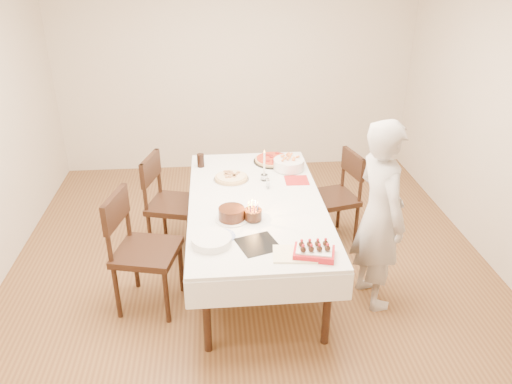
{
  "coord_description": "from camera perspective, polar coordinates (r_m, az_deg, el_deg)",
  "views": [
    {
      "loc": [
        -0.3,
        -3.78,
        2.73
      ],
      "look_at": [
        0.04,
        -0.01,
        0.83
      ],
      "focal_mm": 35.0,
      "sensor_mm": 36.0,
      "label": 1
    }
  ],
  "objects": [
    {
      "name": "floor",
      "position": [
        4.67,
        -0.45,
        -9.15
      ],
      "size": [
        5.0,
        5.0,
        0.0
      ],
      "primitive_type": "plane",
      "color": "brown",
      "rests_on": "ground"
    },
    {
      "name": "pizza_white",
      "position": [
        4.64,
        -2.85,
        1.64
      ],
      "size": [
        0.38,
        0.38,
        0.04
      ],
      "primitive_type": "cylinder",
      "rotation": [
        0.0,
        0.0,
        -0.17
      ],
      "color": "beige",
      "rests_on": "dining_table"
    },
    {
      "name": "birthday_cake",
      "position": [
        3.94,
        -0.34,
        -2.14
      ],
      "size": [
        0.14,
        0.14,
        0.15
      ],
      "primitive_type": "cylinder",
      "rotation": [
        0.0,
        0.0,
        -0.02
      ],
      "color": "#3B1B10",
      "rests_on": "dining_table"
    },
    {
      "name": "chair_right_savory",
      "position": [
        4.98,
        8.71,
        -0.71
      ],
      "size": [
        0.58,
        0.58,
        0.94
      ],
      "primitive_type": null,
      "rotation": [
        0.0,
        0.0,
        0.24
      ],
      "color": "black",
      "rests_on": "floor"
    },
    {
      "name": "wall_front",
      "position": [
        1.9,
        5.9,
        -19.99
      ],
      "size": [
        4.5,
        0.04,
        2.7
      ],
      "primitive_type": "cube",
      "color": "beige",
      "rests_on": "floor"
    },
    {
      "name": "strawberry_box",
      "position": [
        3.55,
        6.65,
        -6.79
      ],
      "size": [
        0.32,
        0.26,
        0.07
      ],
      "primitive_type": null,
      "rotation": [
        0.0,
        0.0,
        -0.26
      ],
      "color": "#AC131B",
      "rests_on": "dining_table"
    },
    {
      "name": "wall_back",
      "position": [
        6.43,
        -2.35,
        14.21
      ],
      "size": [
        4.5,
        0.04,
        2.7
      ],
      "primitive_type": "cube",
      "color": "beige",
      "rests_on": "floor"
    },
    {
      "name": "pizza_pepperoni",
      "position": [
        5.03,
        1.94,
        3.7
      ],
      "size": [
        0.51,
        0.51,
        0.04
      ],
      "primitive_type": "cylinder",
      "rotation": [
        0.0,
        0.0,
        -0.4
      ],
      "color": "red",
      "rests_on": "dining_table"
    },
    {
      "name": "red_placemat",
      "position": [
        4.65,
        4.66,
        1.32
      ],
      "size": [
        0.22,
        0.22,
        0.01
      ],
      "primitive_type": "cube",
      "rotation": [
        0.0,
        0.0,
        -0.02
      ],
      "color": "#B21E1E",
      "rests_on": "dining_table"
    },
    {
      "name": "person",
      "position": [
        4.06,
        13.94,
        -2.63
      ],
      "size": [
        0.49,
        0.65,
        1.59
      ],
      "primitive_type": "imported",
      "rotation": [
        0.0,
        0.0,
        1.77
      ],
      "color": "beige",
      "rests_on": "floor"
    },
    {
      "name": "box_lid",
      "position": [
        3.57,
        4.64,
        -7.18
      ],
      "size": [
        0.35,
        0.25,
        0.03
      ],
      "primitive_type": "cube",
      "rotation": [
        0.0,
        0.0,
        -0.1
      ],
      "color": "beige",
      "rests_on": "dining_table"
    },
    {
      "name": "shaker_pair",
      "position": [
        4.46,
        1.41,
        0.86
      ],
      "size": [
        0.08,
        0.08,
        0.08
      ],
      "primitive_type": null,
      "rotation": [
        0.0,
        0.0,
        0.13
      ],
      "color": "white",
      "rests_on": "dining_table"
    },
    {
      "name": "china_plate",
      "position": [
        3.77,
        -3.98,
        -5.05
      ],
      "size": [
        0.28,
        0.28,
        0.01
      ],
      "primitive_type": "cylinder",
      "rotation": [
        0.0,
        0.0,
        -0.44
      ],
      "color": "white",
      "rests_on": "dining_table"
    },
    {
      "name": "layer_cake",
      "position": [
        3.96,
        -2.81,
        -2.53
      ],
      "size": [
        0.32,
        0.32,
        0.11
      ],
      "primitive_type": "cylinder",
      "rotation": [
        0.0,
        0.0,
        0.23
      ],
      "color": "#36190D",
      "rests_on": "dining_table"
    },
    {
      "name": "cola_glass",
      "position": [
        4.93,
        -6.35,
        3.6
      ],
      "size": [
        0.09,
        0.09,
        0.13
      ],
      "primitive_type": "cylinder",
      "rotation": [
        0.0,
        0.0,
        0.42
      ],
      "color": "black",
      "rests_on": "dining_table"
    },
    {
      "name": "dining_table",
      "position": [
        4.46,
        0.0,
        -5.26
      ],
      "size": [
        1.16,
        2.15,
        0.75
      ],
      "primitive_type": "cube",
      "rotation": [
        0.0,
        0.0,
        -0.01
      ],
      "color": "white",
      "rests_on": "floor"
    },
    {
      "name": "pasta_bowl",
      "position": [
        4.85,
        3.78,
        3.21
      ],
      "size": [
        0.39,
        0.39,
        0.1
      ],
      "primitive_type": "cylinder",
      "rotation": [
        0.0,
        0.0,
        -0.43
      ],
      "color": "white",
      "rests_on": "dining_table"
    },
    {
      "name": "chair_left_savory",
      "position": [
        4.82,
        -9.28,
        -1.43
      ],
      "size": [
        0.62,
        0.62,
        0.98
      ],
      "primitive_type": null,
      "rotation": [
        0.0,
        0.0,
        2.87
      ],
      "color": "black",
      "rests_on": "floor"
    },
    {
      "name": "plate_stack",
      "position": [
        3.67,
        -5.1,
        -5.54
      ],
      "size": [
        0.31,
        0.31,
        0.06
      ],
      "primitive_type": "cylinder",
      "rotation": [
        0.0,
        0.0,
        0.03
      ],
      "color": "white",
      "rests_on": "dining_table"
    },
    {
      "name": "cake_board",
      "position": [
        3.67,
        0.23,
        -6.02
      ],
      "size": [
        0.35,
        0.35,
        0.01
      ],
      "primitive_type": "cube",
      "rotation": [
        0.0,
        0.0,
        0.32
      ],
      "color": "black",
      "rests_on": "dining_table"
    },
    {
      "name": "taper_candle",
      "position": [
        4.58,
        0.95,
        3.1
      ],
      "size": [
        0.09,
        0.09,
        0.31
      ],
      "primitive_type": "cylinder",
      "rotation": [
        0.0,
        0.0,
        -0.4
      ],
      "color": "white",
      "rests_on": "dining_table"
    },
    {
      "name": "chair_left_dessert",
      "position": [
        4.11,
        -12.35,
        -6.73
      ],
      "size": [
        0.63,
        0.63,
        1.02
      ],
      "primitive_type": null,
      "rotation": [
        0.0,
        0.0,
        2.91
      ],
      "color": "black",
      "rests_on": "floor"
    }
  ]
}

